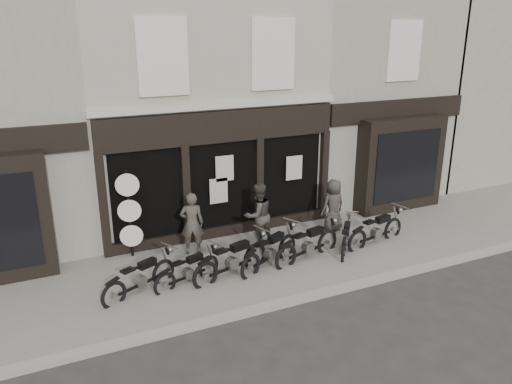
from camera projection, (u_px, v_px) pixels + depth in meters
name	position (u px, v px, depth m)	size (l,w,h in m)	color
ground_plane	(267.00, 280.00, 12.69)	(90.00, 90.00, 0.00)	#2D2B28
pavement	(252.00, 264.00, 13.45)	(30.00, 4.20, 0.12)	slate
kerb	(290.00, 301.00, 11.59)	(30.00, 0.25, 0.13)	gray
central_building	(189.00, 92.00, 16.53)	(7.30, 6.22, 8.34)	#A6A28F
neighbour_right	(349.00, 85.00, 19.04)	(5.60, 6.73, 8.34)	#9E9885
filler_right	(498.00, 75.00, 22.37)	(11.00, 6.00, 8.20)	#9E9885
motorcycle_0	(140.00, 280.00, 11.85)	(1.98, 1.18, 1.02)	black
motorcycle_1	(188.00, 273.00, 12.29)	(1.88, 0.90, 0.94)	black
motorcycle_2	(232.00, 263.00, 12.64)	(2.29, 0.99, 1.13)	black
motorcycle_3	(270.00, 254.00, 13.18)	(2.13, 1.28, 1.10)	black
motorcycle_4	(308.00, 247.00, 13.56)	(2.29, 0.94, 1.12)	black
motorcycle_5	(346.00, 240.00, 14.19)	(1.45, 1.66, 0.95)	black
motorcycle_6	(376.00, 233.00, 14.53)	(2.24, 0.78, 1.09)	black
man_left	(192.00, 223.00, 13.69)	(0.65, 0.42, 1.77)	#413B35
man_centre	(258.00, 215.00, 14.17)	(0.91, 0.71, 1.86)	#3B362F
man_right	(333.00, 205.00, 15.29)	(0.80, 0.52, 1.64)	#393430
advert_sign_post	(130.00, 218.00, 13.43)	(0.62, 0.40, 2.57)	black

